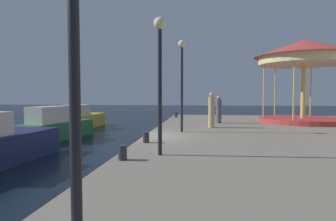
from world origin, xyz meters
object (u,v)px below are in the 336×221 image
(lamp_post_far_end, at_px, (182,70))
(bollard_south, at_px, (176,115))
(bollard_north, at_px, (123,153))
(person_near_carousel, at_px, (219,110))
(motorboat_green, at_px, (54,127))
(carousel, at_px, (304,61))
(person_by_the_water, at_px, (211,111))
(motorboat_yellow, at_px, (80,119))
(bollard_center, at_px, (146,137))
(lamp_post_mid_promenade, at_px, (160,60))

(lamp_post_far_end, bearing_deg, bollard_south, 97.04)
(bollard_north, xyz_separation_m, person_near_carousel, (3.17, 10.71, 0.61))
(motorboat_green, bearing_deg, carousel, 14.02)
(lamp_post_far_end, xyz_separation_m, bollard_south, (-1.12, 9.07, -2.78))
(lamp_post_far_end, xyz_separation_m, person_by_the_water, (1.47, 2.01, -2.08))
(carousel, height_order, person_by_the_water, carousel)
(motorboat_yellow, xyz_separation_m, bollard_center, (7.40, -10.84, 0.30))
(bollard_south, xyz_separation_m, person_by_the_water, (2.59, -7.05, 0.70))
(lamp_post_far_end, height_order, bollard_south, lamp_post_far_end)
(motorboat_green, xyz_separation_m, bollard_north, (6.40, -8.04, 0.28))
(person_near_carousel, bearing_deg, motorboat_yellow, 164.15)
(carousel, bearing_deg, bollard_center, -133.60)
(lamp_post_mid_promenade, distance_m, bollard_center, 3.41)
(bollard_north, xyz_separation_m, person_by_the_water, (2.63, 8.12, 0.70))
(bollard_center, height_order, person_by_the_water, person_by_the_water)
(motorboat_green, distance_m, bollard_center, 8.31)
(lamp_post_far_end, distance_m, bollard_south, 9.55)
(lamp_post_mid_promenade, bearing_deg, person_near_carousel, 77.21)
(bollard_north, bearing_deg, lamp_post_far_end, 79.17)
(motorboat_green, xyz_separation_m, bollard_south, (6.45, 7.13, 0.28))
(motorboat_green, xyz_separation_m, lamp_post_mid_promenade, (7.31, -7.28, 2.85))
(lamp_post_far_end, bearing_deg, motorboat_yellow, 138.23)
(motorboat_yellow, relative_size, bollard_south, 13.59)
(person_by_the_water, bearing_deg, bollard_center, -115.92)
(motorboat_yellow, distance_m, bollard_center, 13.13)
(bollard_south, height_order, person_near_carousel, person_near_carousel)
(bollard_center, height_order, person_near_carousel, person_near_carousel)
(person_by_the_water, bearing_deg, motorboat_green, -179.54)
(carousel, height_order, lamp_post_mid_promenade, carousel)
(motorboat_yellow, distance_m, lamp_post_mid_promenade, 15.59)
(bollard_north, relative_size, bollard_center, 1.00)
(lamp_post_mid_promenade, height_order, lamp_post_far_end, lamp_post_far_end)
(bollard_center, bearing_deg, carousel, 46.40)
(lamp_post_mid_promenade, bearing_deg, motorboat_green, 135.13)
(bollard_north, bearing_deg, carousel, 53.94)
(person_by_the_water, bearing_deg, lamp_post_mid_promenade, -103.17)
(motorboat_green, relative_size, carousel, 0.85)
(bollard_center, relative_size, person_by_the_water, 0.21)
(lamp_post_far_end, relative_size, person_by_the_water, 2.28)
(bollard_north, bearing_deg, motorboat_yellow, 118.16)
(lamp_post_far_end, relative_size, bollard_south, 10.90)
(motorboat_green, relative_size, person_near_carousel, 3.06)
(motorboat_yellow, bearing_deg, lamp_post_far_end, -41.77)
(lamp_post_far_end, relative_size, person_near_carousel, 2.51)
(motorboat_yellow, height_order, lamp_post_mid_promenade, lamp_post_mid_promenade)
(motorboat_yellow, height_order, person_near_carousel, person_near_carousel)
(lamp_post_mid_promenade, distance_m, person_by_the_water, 7.78)
(lamp_post_mid_promenade, xyz_separation_m, lamp_post_far_end, (0.25, 5.34, 0.21))
(lamp_post_mid_promenade, bearing_deg, bollard_north, -140.13)
(carousel, height_order, bollard_north, carousel)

